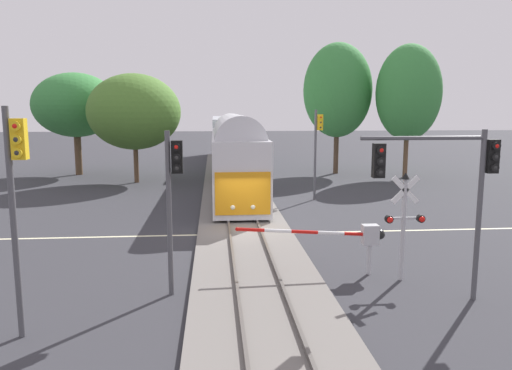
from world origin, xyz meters
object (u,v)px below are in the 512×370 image
crossing_gate_near (356,236)px  pine_left_background (76,105)px  traffic_signal_near_right (448,174)px  traffic_signal_far_side (318,140)px  crossing_signal_mast (404,215)px  oak_behind_train (134,112)px  maple_right_background (409,93)px  commuter_train (230,144)px  traffic_signal_near_left (16,186)px  oak_far_right (338,90)px  traffic_signal_median (173,186)px

crossing_gate_near → pine_left_background: pine_left_background is taller
traffic_signal_near_right → traffic_signal_far_side: bearing=91.0°
crossing_signal_mast → oak_behind_train: (-12.58, 24.04, 3.32)m
crossing_signal_mast → maple_right_background: (10.00, 25.16, 4.90)m
crossing_signal_mast → pine_left_background: 34.91m
commuter_train → crossing_gate_near: size_ratio=7.81×
traffic_signal_near_left → oak_far_right: 35.56m
crossing_gate_near → oak_far_right: (6.15, 27.56, 6.04)m
traffic_signal_median → oak_far_right: 31.72m
traffic_signal_median → traffic_signal_near_left: traffic_signal_near_left is taller
commuter_train → crossing_signal_mast: commuter_train is taller
traffic_signal_median → traffic_signal_near_left: size_ratio=0.88×
traffic_signal_median → oak_far_right: oak_far_right is taller
crossing_signal_mast → traffic_signal_far_side: size_ratio=0.64×
crossing_gate_near → traffic_signal_far_side: bearing=83.5°
maple_right_background → oak_behind_train: 22.67m
commuter_train → pine_left_background: (-13.50, 2.08, 3.36)m
traffic_signal_far_side → traffic_signal_median: traffic_signal_far_side is taller
traffic_signal_far_side → maple_right_background: bearing=45.3°
commuter_train → crossing_signal_mast: bearing=-79.7°
crossing_signal_mast → traffic_signal_median: bearing=-174.8°
traffic_signal_median → oak_behind_train: bearing=101.3°
maple_right_background → oak_far_right: size_ratio=0.96×
traffic_signal_median → oak_behind_train: size_ratio=0.60×
oak_far_right → oak_behind_train: size_ratio=1.36×
traffic_signal_near_left → maple_right_background: maple_right_background is taller
traffic_signal_near_right → oak_far_right: (4.18, 30.14, 3.54)m
crossing_gate_near → pine_left_background: size_ratio=0.59×
maple_right_background → traffic_signal_far_side: bearing=-134.7°
traffic_signal_near_right → oak_far_right: oak_far_right is taller
commuter_train → pine_left_background: 14.07m
crossing_signal_mast → oak_far_right: bearing=80.6°
maple_right_background → crossing_signal_mast: bearing=-111.7°
traffic_signal_near_right → traffic_signal_median: bearing=171.7°
pine_left_background → traffic_signal_near_left: bearing=-77.5°
traffic_signal_near_right → traffic_signal_near_left: traffic_signal_near_left is taller
traffic_signal_far_side → traffic_signal_near_left: size_ratio=0.98×
traffic_signal_near_left → oak_far_right: oak_far_right is taller
crossing_gate_near → traffic_signal_median: (-6.18, -1.39, 2.05)m
crossing_signal_mast → pine_left_background: pine_left_background is taller
crossing_signal_mast → oak_far_right: 29.11m
traffic_signal_median → traffic_signal_near_left: (-3.61, -2.64, 0.47)m
traffic_signal_near_right → maple_right_background: (9.49, 27.04, 3.25)m
maple_right_background → crossing_gate_near: bearing=-115.1°
pine_left_background → traffic_signal_near_right: bearing=-58.7°
oak_far_right → pine_left_background: bearing=177.3°
crossing_gate_near → oak_behind_train: size_ratio=0.62×
commuter_train → traffic_signal_near_right: commuter_train is taller
crossing_signal_mast → maple_right_background: 27.52m
traffic_signal_near_right → pine_left_background: pine_left_background is taller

